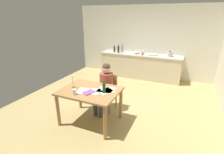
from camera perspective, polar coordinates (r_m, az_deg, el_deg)
The scene contains 25 objects.
ground_plane at distance 4.68m, azimuth 1.61°, elevation -8.90°, with size 5.20×5.20×0.04m, color tan.
wall_back at distance 6.64m, azimuth 10.49°, elevation 11.56°, with size 5.20×0.12×2.60m, color beige.
kitchen_counter at distance 6.48m, azimuth 9.25°, elevation 3.72°, with size 2.97×0.64×0.90m.
dining_table at distance 3.66m, azimuth -7.38°, elevation -5.94°, with size 1.22×0.93×0.76m.
chair_at_table at distance 4.25m, azimuth -1.31°, elevation -4.33°, with size 0.44×0.44×0.87m.
person_seated at distance 4.05m, azimuth -2.37°, elevation -2.66°, with size 0.36×0.61×1.19m.
coffee_mug at distance 3.45m, azimuth -12.50°, elevation -4.91°, with size 0.11×0.07×0.11m.
candlestick at distance 3.76m, azimuth -12.96°, elevation -2.35°, with size 0.06×0.06×0.29m.
book_magazine at distance 3.49m, azimuth -7.77°, elevation -5.08°, with size 0.17×0.23×0.02m, color #854395.
paper_letter at distance 3.58m, azimuth -1.11°, elevation -4.34°, with size 0.21×0.30×0.00m, color white.
paper_bill at distance 3.59m, azimuth -9.70°, elevation -4.57°, with size 0.21×0.30×0.00m, color white.
paper_envelope at distance 3.61m, azimuth -3.12°, elevation -4.18°, with size 0.21×0.30×0.00m, color white.
paper_receipt at distance 3.52m, azimuth -1.85°, elevation -4.85°, with size 0.21×0.30×0.00m, color white.
paper_notice at distance 3.54m, azimuth -5.74°, elevation -4.76°, with size 0.21×0.30×0.00m, color white.
wine_bottle_on_table at distance 3.41m, azimuth -2.71°, elevation -3.70°, with size 0.07×0.07×0.25m.
sink_unit at distance 6.28m, azimuth 13.39°, elevation 7.36°, with size 0.36×0.36×0.24m.
bottle_oil at distance 6.65m, azimuth 0.81°, elevation 9.33°, with size 0.08×0.08×0.25m.
bottle_vinegar at distance 6.69m, azimuth 2.19°, elevation 9.40°, with size 0.07×0.07×0.26m.
bottle_wine_red at distance 6.51m, azimuth 2.13°, elevation 9.26°, with size 0.07×0.07×0.30m.
bottle_sauce at distance 6.60m, azimuth 3.47°, elevation 9.46°, with size 0.07×0.07×0.32m.
mixing_bowl at distance 6.41m, azimuth 8.27°, elevation 8.21°, with size 0.23×0.23×0.10m, color white.
stovetop_kettle at distance 6.18m, azimuth 18.80°, elevation 7.36°, with size 0.18×0.18×0.22m.
wine_glass_near_sink at distance 6.48m, azimuth 10.38°, elevation 8.73°, with size 0.07×0.07×0.15m.
wine_glass_by_kettle at distance 6.50m, azimuth 9.52°, elevation 8.82°, with size 0.07×0.07×0.15m.
teacup_on_counter at distance 6.19m, azimuth 10.18°, elevation 7.66°, with size 0.11×0.07×0.10m.
Camera 1 is at (1.54, -3.79, 2.24)m, focal length 27.31 mm.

